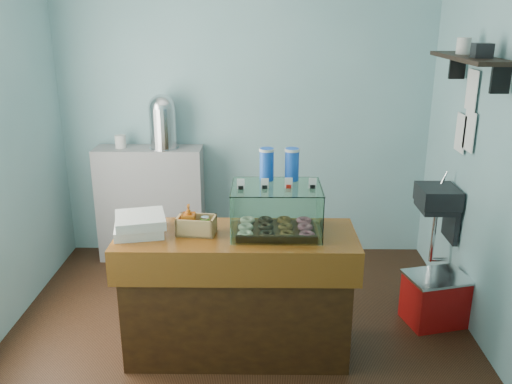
{
  "coord_description": "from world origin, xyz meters",
  "views": [
    {
      "loc": [
        0.17,
        -3.58,
        2.3
      ],
      "look_at": [
        0.13,
        -0.15,
        1.16
      ],
      "focal_mm": 38.0,
      "sensor_mm": 36.0,
      "label": 1
    }
  ],
  "objects_px": {
    "coffee_urn": "(163,120)",
    "red_cooler": "(435,299)",
    "counter": "(237,293)",
    "display_case": "(277,205)"
  },
  "relations": [
    {
      "from": "coffee_urn",
      "to": "red_cooler",
      "type": "bearing_deg",
      "value": -27.27
    },
    {
      "from": "counter",
      "to": "display_case",
      "type": "distance_m",
      "value": 0.68
    },
    {
      "from": "display_case",
      "to": "red_cooler",
      "type": "bearing_deg",
      "value": 14.75
    },
    {
      "from": "coffee_urn",
      "to": "red_cooler",
      "type": "distance_m",
      "value": 2.79
    },
    {
      "from": "counter",
      "to": "coffee_urn",
      "type": "relative_size",
      "value": 3.18
    },
    {
      "from": "counter",
      "to": "coffee_urn",
      "type": "height_order",
      "value": "coffee_urn"
    },
    {
      "from": "display_case",
      "to": "coffee_urn",
      "type": "relative_size",
      "value": 1.18
    },
    {
      "from": "coffee_urn",
      "to": "display_case",
      "type": "bearing_deg",
      "value": -55.82
    },
    {
      "from": "red_cooler",
      "to": "counter",
      "type": "bearing_deg",
      "value": -179.71
    },
    {
      "from": "display_case",
      "to": "red_cooler",
      "type": "distance_m",
      "value": 1.56
    }
  ]
}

